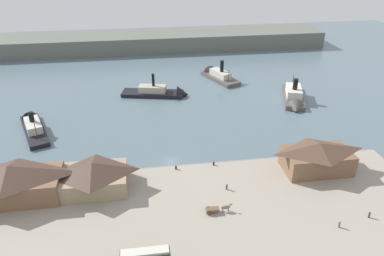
{
  "coord_description": "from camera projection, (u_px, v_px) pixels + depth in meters",
  "views": [
    {
      "loc": [
        -6.49,
        -81.83,
        53.08
      ],
      "look_at": [
        7.72,
        14.38,
        2.0
      ],
      "focal_mm": 34.52,
      "sensor_mm": 36.0,
      "label": 1
    }
  ],
  "objects": [
    {
      "name": "ferry_shed_west_terminal",
      "position": [
        11.0,
        181.0,
        80.41
      ],
      "size": [
        21.45,
        10.95,
        8.17
      ],
      "color": "brown",
      "rests_on": "quay_promenade"
    },
    {
      "name": "ferry_shed_customs_shed",
      "position": [
        317.0,
        156.0,
        90.11
      ],
      "size": [
        16.4,
        9.69,
        7.54
      ],
      "color": "brown",
      "rests_on": "quay_promenade"
    },
    {
      "name": "horse_cart",
      "position": [
        218.0,
        209.0,
        77.34
      ],
      "size": [
        5.65,
        1.43,
        1.87
      ],
      "color": "brown",
      "rests_on": "quay_promenade"
    },
    {
      "name": "ferry_shed_east_terminal",
      "position": [
        94.0,
        175.0,
        83.53
      ],
      "size": [
        15.05,
        11.21,
        6.91
      ],
      "color": "#998466",
      "rests_on": "quay_promenade"
    },
    {
      "name": "ground_plane",
      "position": [
        171.0,
        162.0,
        97.19
      ],
      "size": [
        320.0,
        320.0,
        0.0
      ],
      "primitive_type": "plane",
      "color": "slate"
    },
    {
      "name": "quay_promenade",
      "position": [
        181.0,
        216.0,
        77.64
      ],
      "size": [
        110.0,
        36.0,
        1.2
      ],
      "primitive_type": "cube",
      "color": "#9E9384",
      "rests_on": "ground"
    },
    {
      "name": "ferry_moored_east",
      "position": [
        216.0,
        75.0,
        153.63
      ],
      "size": [
        14.2,
        21.81,
        10.81
      ],
      "color": "#514C47",
      "rests_on": "ground"
    },
    {
      "name": "pedestrian_walking_east",
      "position": [
        339.0,
        224.0,
        73.43
      ],
      "size": [
        0.39,
        0.39,
        1.59
      ],
      "color": "#6B5B4C",
      "rests_on": "quay_promenade"
    },
    {
      "name": "pedestrian_near_cart",
      "position": [
        369.0,
        215.0,
        75.98
      ],
      "size": [
        0.39,
        0.39,
        1.57
      ],
      "color": "#33384C",
      "rests_on": "quay_promenade"
    },
    {
      "name": "pedestrian_near_west_shed",
      "position": [
        227.0,
        187.0,
        84.36
      ],
      "size": [
        0.4,
        0.4,
        1.62
      ],
      "color": "#3D4C42",
      "rests_on": "quay_promenade"
    },
    {
      "name": "ferry_approaching_west",
      "position": [
        33.0,
        125.0,
        113.22
      ],
      "size": [
        13.25,
        24.28,
        8.47
      ],
      "color": "black",
      "rests_on": "ground"
    },
    {
      "name": "ferry_outer_harbor",
      "position": [
        294.0,
        98.0,
        131.1
      ],
      "size": [
        12.9,
        23.93,
        10.53
      ],
      "color": "#514C47",
      "rests_on": "ground"
    },
    {
      "name": "mooring_post_center_west",
      "position": [
        176.0,
        168.0,
        91.83
      ],
      "size": [
        0.44,
        0.44,
        0.9
      ],
      "primitive_type": "cylinder",
      "color": "black",
      "rests_on": "quay_promenade"
    },
    {
      "name": "seawall_edge",
      "position": [
        172.0,
        168.0,
        93.8
      ],
      "size": [
        110.0,
        0.8,
        1.0
      ],
      "primitive_type": "cube",
      "color": "gray",
      "rests_on": "ground"
    },
    {
      "name": "far_headland",
      "position": [
        150.0,
        41.0,
        191.67
      ],
      "size": [
        180.0,
        24.0,
        8.0
      ],
      "primitive_type": "cube",
      "color": "#60665B",
      "rests_on": "ground"
    },
    {
      "name": "mooring_post_west",
      "position": [
        214.0,
        164.0,
        93.39
      ],
      "size": [
        0.44,
        0.44,
        0.9
      ],
      "primitive_type": "cylinder",
      "color": "black",
      "rests_on": "quay_promenade"
    },
    {
      "name": "ferry_moored_west",
      "position": [
        162.0,
        93.0,
        136.71
      ],
      "size": [
        25.35,
        11.57,
        10.73
      ],
      "color": "black",
      "rests_on": "ground"
    }
  ]
}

